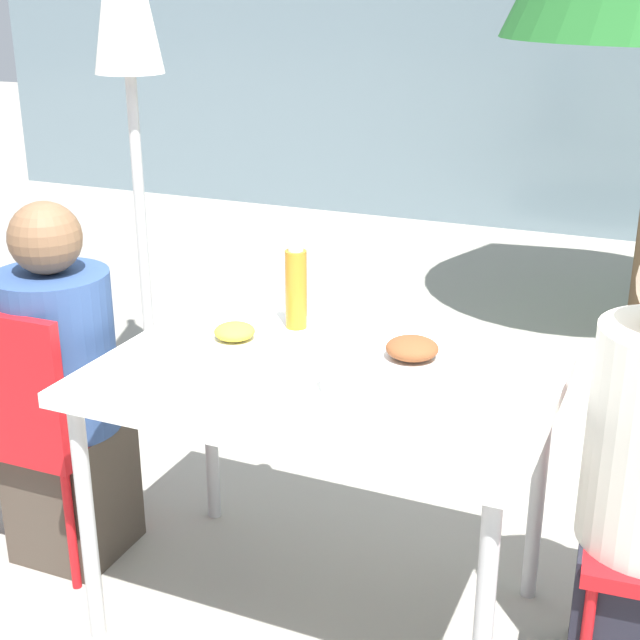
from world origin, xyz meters
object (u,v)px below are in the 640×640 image
chair_left (33,416)px  bottle (296,288)px  closed_umbrella (127,33)px  person_left (63,397)px  salad_bowl (230,393)px  drinking_cup (337,375)px

chair_left → bottle: bearing=27.8°
closed_umbrella → bottle: size_ratio=8.50×
person_left → chair_left: bearing=-121.9°
salad_bowl → bottle: bearing=97.8°
bottle → closed_umbrella: bearing=146.0°
bottle → drinking_cup: bearing=-52.9°
person_left → salad_bowl: bearing=-19.4°
closed_umbrella → drinking_cup: size_ratio=21.55×
chair_left → person_left: person_left is taller
person_left → salad_bowl: size_ratio=5.91×
drinking_cup → salad_bowl: bearing=-142.6°
bottle → salad_bowl: (0.07, -0.54, -0.09)m
closed_umbrella → drinking_cup: (1.28, -1.05, -0.74)m
chair_left → bottle: (0.69, 0.38, 0.38)m
salad_bowl → chair_left: bearing=168.1°
person_left → bottle: 0.79m
closed_umbrella → salad_bowl: (1.07, -1.21, -0.76)m
chair_left → drinking_cup: bearing=-0.8°
person_left → drinking_cup: bearing=-5.7°
chair_left → drinking_cup: 1.03m
chair_left → drinking_cup: size_ratio=8.63×
person_left → bottle: person_left is taller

